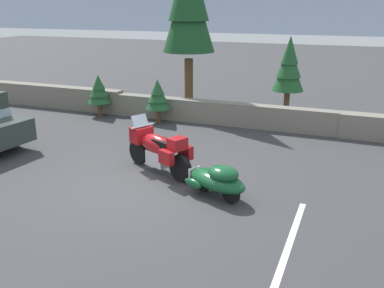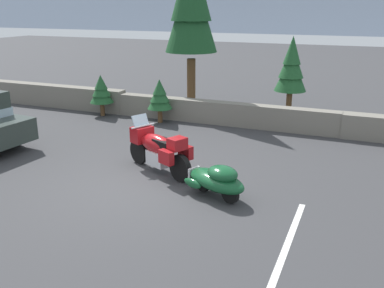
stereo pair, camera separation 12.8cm
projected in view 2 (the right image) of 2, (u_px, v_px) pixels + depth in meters
name	position (u px, v px, depth m)	size (l,w,h in m)	color
ground_plane	(142.00, 184.00, 10.06)	(80.00, 80.00, 0.00)	#38383A
stone_guard_wall	(219.00, 112.00, 15.04)	(24.00, 0.58, 0.88)	slate
touring_motorcycle	(158.00, 148.00, 10.60)	(2.15, 1.32, 1.33)	black
car_shaped_trailer	(217.00, 179.00, 9.23)	(2.14, 1.27, 0.76)	black
pine_tree_secondary	(291.00, 67.00, 15.63)	(1.17, 1.17, 2.96)	brown
pine_sapling_near	(160.00, 96.00, 15.05)	(0.88, 0.88, 1.54)	brown
pine_sapling_farther	(101.00, 90.00, 15.98)	(0.88, 0.88, 1.55)	brown
parking_stripe_marker	(286.00, 247.00, 7.41)	(0.12, 3.60, 0.01)	silver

